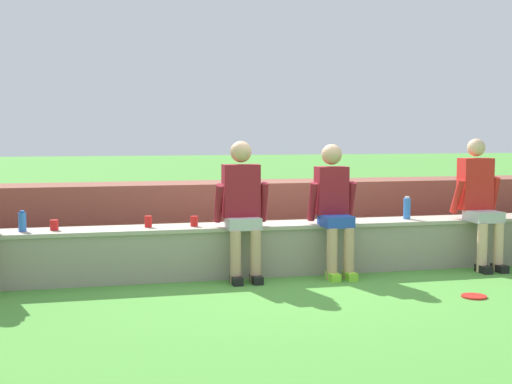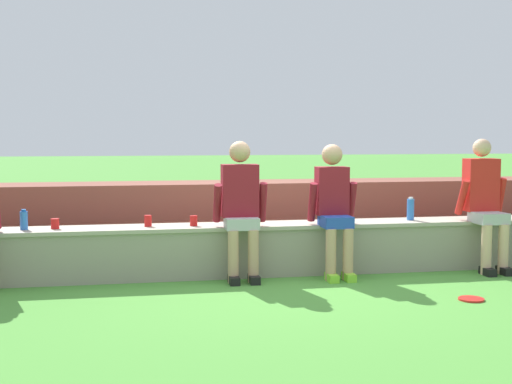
{
  "view_description": "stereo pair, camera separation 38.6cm",
  "coord_description": "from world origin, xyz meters",
  "px_view_note": "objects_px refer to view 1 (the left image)",
  "views": [
    {
      "loc": [
        -1.97,
        -6.85,
        1.52
      ],
      "look_at": [
        -0.27,
        0.23,
        0.89
      ],
      "focal_mm": 47.9,
      "sensor_mm": 36.0,
      "label": 1
    },
    {
      "loc": [
        -1.59,
        -6.93,
        1.52
      ],
      "look_at": [
        -0.27,
        0.23,
        0.89
      ],
      "focal_mm": 47.9,
      "sensor_mm": 36.0,
      "label": 2
    }
  ],
  "objects_px": {
    "person_right_of_center": "(334,205)",
    "frisbee": "(474,296)",
    "person_center": "(242,204)",
    "person_far_right": "(480,199)",
    "water_bottle_near_right": "(407,208)",
    "plastic_cup_left_end": "(194,221)",
    "plastic_cup_middle": "(148,222)",
    "plastic_cup_right_end": "(54,225)",
    "water_bottle_mid_right": "(22,222)"
  },
  "relations": [
    {
      "from": "person_right_of_center",
      "to": "frisbee",
      "type": "relative_size",
      "value": 6.03
    },
    {
      "from": "person_center",
      "to": "frisbee",
      "type": "distance_m",
      "value": 2.43
    },
    {
      "from": "person_center",
      "to": "person_far_right",
      "type": "bearing_deg",
      "value": 0.21
    },
    {
      "from": "person_far_right",
      "to": "water_bottle_near_right",
      "type": "height_order",
      "value": "person_far_right"
    },
    {
      "from": "person_center",
      "to": "person_far_right",
      "type": "relative_size",
      "value": 0.99
    },
    {
      "from": "person_far_right",
      "to": "plastic_cup_left_end",
      "type": "xyz_separation_m",
      "value": [
        -3.21,
        0.21,
        -0.18
      ]
    },
    {
      "from": "plastic_cup_middle",
      "to": "frisbee",
      "type": "height_order",
      "value": "plastic_cup_middle"
    },
    {
      "from": "plastic_cup_middle",
      "to": "plastic_cup_right_end",
      "type": "bearing_deg",
      "value": -179.32
    },
    {
      "from": "frisbee",
      "to": "water_bottle_near_right",
      "type": "bearing_deg",
      "value": 88.33
    },
    {
      "from": "person_right_of_center",
      "to": "person_far_right",
      "type": "height_order",
      "value": "person_far_right"
    },
    {
      "from": "person_far_right",
      "to": "plastic_cup_middle",
      "type": "xyz_separation_m",
      "value": [
        -3.68,
        0.25,
        -0.17
      ]
    },
    {
      "from": "plastic_cup_left_end",
      "to": "person_far_right",
      "type": "bearing_deg",
      "value": -3.67
    },
    {
      "from": "person_far_right",
      "to": "plastic_cup_right_end",
      "type": "height_order",
      "value": "person_far_right"
    },
    {
      "from": "person_center",
      "to": "plastic_cup_middle",
      "type": "distance_m",
      "value": 0.99
    },
    {
      "from": "person_center",
      "to": "plastic_cup_right_end",
      "type": "relative_size",
      "value": 13.58
    },
    {
      "from": "water_bottle_mid_right",
      "to": "plastic_cup_middle",
      "type": "height_order",
      "value": "water_bottle_mid_right"
    },
    {
      "from": "plastic_cup_middle",
      "to": "plastic_cup_left_end",
      "type": "relative_size",
      "value": 1.09
    },
    {
      "from": "frisbee",
      "to": "plastic_cup_middle",
      "type": "bearing_deg",
      "value": 152.3
    },
    {
      "from": "water_bottle_near_right",
      "to": "plastic_cup_left_end",
      "type": "bearing_deg",
      "value": -179.01
    },
    {
      "from": "water_bottle_mid_right",
      "to": "plastic_cup_right_end",
      "type": "relative_size",
      "value": 1.96
    },
    {
      "from": "person_center",
      "to": "water_bottle_near_right",
      "type": "distance_m",
      "value": 1.99
    },
    {
      "from": "water_bottle_near_right",
      "to": "water_bottle_mid_right",
      "type": "xyz_separation_m",
      "value": [
        -4.16,
        -0.02,
        -0.03
      ]
    },
    {
      "from": "water_bottle_mid_right",
      "to": "person_center",
      "type": "bearing_deg",
      "value": -6.26
    },
    {
      "from": "person_center",
      "to": "water_bottle_near_right",
      "type": "height_order",
      "value": "person_center"
    },
    {
      "from": "plastic_cup_right_end",
      "to": "frisbee",
      "type": "distance_m",
      "value": 4.14
    },
    {
      "from": "person_center",
      "to": "water_bottle_mid_right",
      "type": "bearing_deg",
      "value": 173.74
    },
    {
      "from": "person_far_right",
      "to": "plastic_cup_middle",
      "type": "relative_size",
      "value": 12.35
    },
    {
      "from": "plastic_cup_right_end",
      "to": "person_right_of_center",
      "type": "bearing_deg",
      "value": -5.14
    },
    {
      "from": "person_center",
      "to": "plastic_cup_left_end",
      "type": "bearing_deg",
      "value": 155.3
    },
    {
      "from": "water_bottle_near_right",
      "to": "person_far_right",
      "type": "bearing_deg",
      "value": -17.94
    },
    {
      "from": "person_far_right",
      "to": "plastic_cup_left_end",
      "type": "bearing_deg",
      "value": 176.33
    },
    {
      "from": "plastic_cup_right_end",
      "to": "frisbee",
      "type": "bearing_deg",
      "value": -21.45
    },
    {
      "from": "person_far_right",
      "to": "water_bottle_mid_right",
      "type": "xyz_separation_m",
      "value": [
        -4.92,
        0.23,
        -0.14
      ]
    },
    {
      "from": "person_right_of_center",
      "to": "person_far_right",
      "type": "bearing_deg",
      "value": 0.77
    },
    {
      "from": "person_far_right",
      "to": "plastic_cup_right_end",
      "type": "xyz_separation_m",
      "value": [
        -4.62,
        0.24,
        -0.18
      ]
    },
    {
      "from": "water_bottle_near_right",
      "to": "person_center",
      "type": "bearing_deg",
      "value": -172.56
    },
    {
      "from": "person_right_of_center",
      "to": "frisbee",
      "type": "height_order",
      "value": "person_right_of_center"
    },
    {
      "from": "person_center",
      "to": "frisbee",
      "type": "xyz_separation_m",
      "value": [
        1.93,
        -1.25,
        -0.78
      ]
    },
    {
      "from": "water_bottle_near_right",
      "to": "frisbee",
      "type": "xyz_separation_m",
      "value": [
        -0.04,
        -1.51,
        -0.66
      ]
    },
    {
      "from": "water_bottle_near_right",
      "to": "plastic_cup_right_end",
      "type": "relative_size",
      "value": 2.45
    },
    {
      "from": "person_center",
      "to": "person_right_of_center",
      "type": "bearing_deg",
      "value": -0.78
    },
    {
      "from": "person_far_right",
      "to": "water_bottle_near_right",
      "type": "relative_size",
      "value": 5.63
    },
    {
      "from": "plastic_cup_right_end",
      "to": "water_bottle_near_right",
      "type": "bearing_deg",
      "value": 0.19
    },
    {
      "from": "plastic_cup_left_end",
      "to": "frisbee",
      "type": "bearing_deg",
      "value": -31.45
    },
    {
      "from": "plastic_cup_middle",
      "to": "water_bottle_near_right",
      "type": "bearing_deg",
      "value": 0.03
    },
    {
      "from": "person_right_of_center",
      "to": "plastic_cup_left_end",
      "type": "xyz_separation_m",
      "value": [
        -1.47,
        0.23,
        -0.16
      ]
    },
    {
      "from": "person_right_of_center",
      "to": "plastic_cup_middle",
      "type": "height_order",
      "value": "person_right_of_center"
    },
    {
      "from": "person_right_of_center",
      "to": "plastic_cup_left_end",
      "type": "bearing_deg",
      "value": 171.12
    },
    {
      "from": "water_bottle_mid_right",
      "to": "plastic_cup_left_end",
      "type": "relative_size",
      "value": 1.92
    },
    {
      "from": "water_bottle_mid_right",
      "to": "frisbee",
      "type": "bearing_deg",
      "value": -19.93
    }
  ]
}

